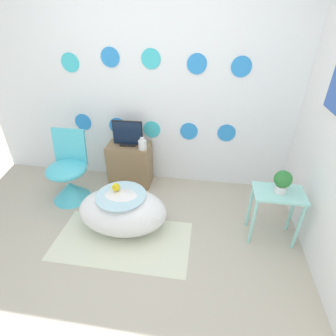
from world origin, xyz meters
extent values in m
plane|color=#BCB29E|center=(0.00, 0.00, 0.00)|extent=(12.00, 12.00, 0.00)
cube|color=white|center=(0.00, 1.70, 1.30)|extent=(4.37, 0.04, 2.60)
cylinder|color=#2D8CE0|center=(-0.94, 1.67, 0.75)|extent=(0.22, 0.01, 0.22)
cylinder|color=#2D8CE0|center=(-0.47, 1.67, 0.73)|extent=(0.22, 0.01, 0.22)
cylinder|color=#3DC6D6|center=(-0.02, 1.67, 0.71)|extent=(0.22, 0.01, 0.22)
cylinder|color=#2D8CE0|center=(0.45, 1.67, 0.72)|extent=(0.22, 0.01, 0.22)
cylinder|color=#2D8CE0|center=(0.90, 1.67, 0.72)|extent=(0.22, 0.01, 0.22)
cylinder|color=#3DC6D6|center=(-0.97, 1.67, 1.48)|extent=(0.22, 0.01, 0.22)
cylinder|color=#2D8CE0|center=(-0.48, 1.67, 1.55)|extent=(0.22, 0.01, 0.22)
cylinder|color=#3DC6D6|center=(-0.01, 1.67, 1.55)|extent=(0.22, 0.01, 0.22)
cylinder|color=#2D8CE0|center=(0.50, 1.67, 1.51)|extent=(0.22, 0.01, 0.22)
cylinder|color=#2D8CE0|center=(0.97, 1.67, 1.49)|extent=(0.22, 0.01, 0.22)
cube|color=silver|center=(-0.09, 0.45, 0.00)|extent=(1.36, 0.72, 0.01)
ellipsoid|color=white|center=(-0.13, 0.65, 0.22)|extent=(0.92, 0.62, 0.44)
cylinder|color=#B2DBEA|center=(-0.13, 0.65, 0.42)|extent=(0.50, 0.50, 0.01)
sphere|color=yellow|center=(-0.19, 0.69, 0.48)|extent=(0.08, 0.08, 0.08)
sphere|color=yellow|center=(-0.19, 0.68, 0.51)|extent=(0.05, 0.05, 0.05)
cone|color=orange|center=(-0.19, 0.66, 0.51)|extent=(0.02, 0.02, 0.02)
cone|color=#4CC6DB|center=(-0.92, 1.04, 0.11)|extent=(0.45, 0.45, 0.23)
ellipsoid|color=#4CC6DB|center=(-0.92, 1.04, 0.41)|extent=(0.47, 0.47, 0.16)
cube|color=#4CC6DB|center=(-0.92, 1.22, 0.63)|extent=(0.40, 0.10, 0.43)
cube|color=#8E704C|center=(-0.29, 1.49, 0.28)|extent=(0.53, 0.32, 0.56)
cube|color=white|center=(-0.29, 1.33, 0.38)|extent=(0.45, 0.01, 0.16)
cube|color=black|center=(-0.29, 1.49, 0.57)|extent=(0.20, 0.12, 0.02)
cube|color=black|center=(-0.29, 1.49, 0.73)|extent=(0.37, 0.01, 0.30)
cube|color=#0F1E38|center=(-0.29, 1.48, 0.73)|extent=(0.35, 0.01, 0.28)
cylinder|color=white|center=(-0.09, 1.40, 0.62)|extent=(0.10, 0.10, 0.11)
cylinder|color=white|center=(-0.09, 1.40, 0.70)|extent=(0.05, 0.05, 0.03)
cube|color=#99E0D8|center=(1.38, 0.75, 0.55)|extent=(0.47, 0.31, 0.02)
cylinder|color=#99E0D8|center=(1.17, 0.62, 0.27)|extent=(0.03, 0.03, 0.53)
cylinder|color=#99E0D8|center=(1.58, 0.62, 0.27)|extent=(0.03, 0.03, 0.53)
cylinder|color=#99E0D8|center=(1.17, 0.88, 0.27)|extent=(0.03, 0.03, 0.53)
cylinder|color=#99E0D8|center=(1.58, 0.88, 0.27)|extent=(0.03, 0.03, 0.53)
cylinder|color=white|center=(1.38, 0.75, 0.60)|extent=(0.11, 0.11, 0.08)
sphere|color=#2D7A38|center=(1.38, 0.75, 0.71)|extent=(0.16, 0.16, 0.16)
camera|label=1|loc=(0.65, -1.35, 2.01)|focal=28.00mm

